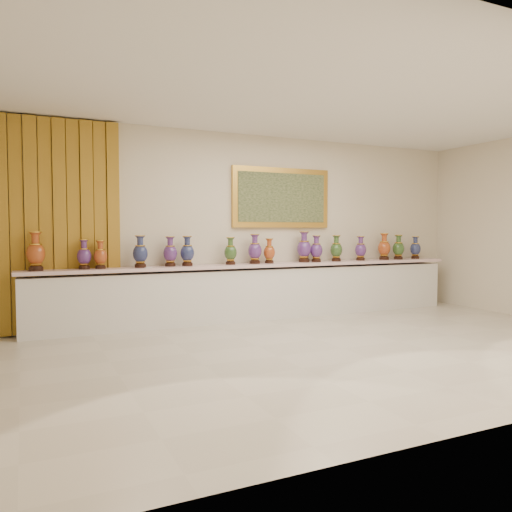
% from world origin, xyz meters
% --- Properties ---
extents(ground, '(8.00, 8.00, 0.00)m').
position_xyz_m(ground, '(0.00, 0.00, 0.00)').
color(ground, beige).
rests_on(ground, ground).
extents(room, '(8.00, 8.00, 8.00)m').
position_xyz_m(room, '(-2.47, 2.44, 1.58)').
color(room, beige).
rests_on(room, ground).
extents(counter, '(7.28, 0.48, 0.90)m').
position_xyz_m(counter, '(0.00, 2.27, 0.44)').
color(counter, white).
rests_on(counter, ground).
extents(vase_0, '(0.30, 0.30, 0.52)m').
position_xyz_m(vase_0, '(-3.35, 2.23, 1.13)').
color(vase_0, black).
rests_on(vase_0, counter).
extents(vase_1, '(0.22, 0.22, 0.41)m').
position_xyz_m(vase_1, '(-2.74, 2.25, 1.09)').
color(vase_1, black).
rests_on(vase_1, counter).
extents(vase_2, '(0.20, 0.20, 0.40)m').
position_xyz_m(vase_2, '(-2.52, 2.23, 1.08)').
color(vase_2, black).
rests_on(vase_2, counter).
extents(vase_3, '(0.24, 0.24, 0.46)m').
position_xyz_m(vase_3, '(-1.97, 2.23, 1.11)').
color(vase_3, black).
rests_on(vase_3, counter).
extents(vase_4, '(0.24, 0.24, 0.45)m').
position_xyz_m(vase_4, '(-1.51, 2.28, 1.10)').
color(vase_4, black).
rests_on(vase_4, counter).
extents(vase_5, '(0.28, 0.28, 0.45)m').
position_xyz_m(vase_5, '(-1.25, 2.26, 1.10)').
color(vase_5, black).
rests_on(vase_5, counter).
extents(vase_6, '(0.24, 0.24, 0.43)m').
position_xyz_m(vase_6, '(-0.55, 2.25, 1.09)').
color(vase_6, black).
rests_on(vase_6, counter).
extents(vase_7, '(0.24, 0.24, 0.48)m').
position_xyz_m(vase_7, '(-0.12, 2.27, 1.11)').
color(vase_7, black).
rests_on(vase_7, counter).
extents(vase_8, '(0.20, 0.20, 0.41)m').
position_xyz_m(vase_8, '(0.13, 2.26, 1.08)').
color(vase_8, black).
rests_on(vase_8, counter).
extents(vase_9, '(0.27, 0.27, 0.52)m').
position_xyz_m(vase_9, '(0.80, 2.28, 1.13)').
color(vase_9, black).
rests_on(vase_9, counter).
extents(vase_10, '(0.24, 0.24, 0.45)m').
position_xyz_m(vase_10, '(1.01, 2.23, 1.10)').
color(vase_10, black).
rests_on(vase_10, counter).
extents(vase_11, '(0.26, 0.26, 0.45)m').
position_xyz_m(vase_11, '(1.43, 2.25, 1.10)').
color(vase_11, black).
rests_on(vase_11, counter).
extents(vase_12, '(0.26, 0.26, 0.43)m').
position_xyz_m(vase_12, '(1.94, 2.24, 1.09)').
color(vase_12, black).
rests_on(vase_12, counter).
extents(vase_13, '(0.28, 0.28, 0.48)m').
position_xyz_m(vase_13, '(2.48, 2.26, 1.12)').
color(vase_13, black).
rests_on(vase_13, counter).
extents(vase_14, '(0.25, 0.25, 0.45)m').
position_xyz_m(vase_14, '(2.78, 2.22, 1.10)').
color(vase_14, black).
rests_on(vase_14, counter).
extents(vase_15, '(0.22, 0.22, 0.42)m').
position_xyz_m(vase_15, '(3.23, 2.26, 1.09)').
color(vase_15, black).
rests_on(vase_15, counter).
extents(label_card, '(0.10, 0.06, 0.00)m').
position_xyz_m(label_card, '(-1.88, 2.13, 0.90)').
color(label_card, white).
rests_on(label_card, counter).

